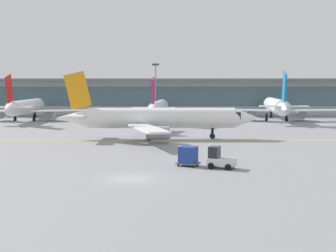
% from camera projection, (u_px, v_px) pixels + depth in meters
% --- Properties ---
extents(ground_plane, '(400.00, 400.00, 0.00)m').
position_uv_depth(ground_plane, '(131.00, 179.00, 39.84)').
color(ground_plane, gray).
extents(taxiway_centreline_stripe, '(109.99, 2.44, 0.01)m').
position_uv_depth(taxiway_centreline_stripe, '(161.00, 140.00, 67.24)').
color(taxiway_centreline_stripe, yellow).
rests_on(taxiway_centreline_stripe, ground_plane).
extents(terminal_concourse, '(191.34, 11.00, 9.60)m').
position_uv_depth(terminal_concourse, '(159.00, 96.00, 126.37)').
color(terminal_concourse, '#B2B7BC').
rests_on(terminal_concourse, ground_plane).
extents(gate_airplane_1, '(28.44, 30.60, 10.14)m').
position_uv_depth(gate_airplane_1, '(26.00, 107.00, 103.91)').
color(gate_airplane_1, white).
rests_on(gate_airplane_1, ground_plane).
extents(gate_airplane_2, '(26.95, 29.03, 9.61)m').
position_uv_depth(gate_airplane_2, '(158.00, 108.00, 103.76)').
color(gate_airplane_2, silver).
rests_on(gate_airplane_2, ground_plane).
extents(gate_airplane_3, '(29.90, 32.30, 10.69)m').
position_uv_depth(gate_airplane_3, '(276.00, 106.00, 103.99)').
color(gate_airplane_3, white).
rests_on(gate_airplane_3, ground_plane).
extents(taxiing_regional_jet, '(30.21, 28.16, 10.03)m').
position_uv_depth(taxiing_regional_jet, '(159.00, 119.00, 68.96)').
color(taxiing_regional_jet, white).
rests_on(taxiing_regional_jet, ground_plane).
extents(baggage_tug, '(2.94, 2.40, 2.10)m').
position_uv_depth(baggage_tug, '(220.00, 159.00, 44.73)').
color(baggage_tug, silver).
rests_on(baggage_tug, ground_plane).
extents(cargo_dolly_lead, '(2.56, 2.30, 1.94)m').
position_uv_depth(cargo_dolly_lead, '(188.00, 155.00, 46.02)').
color(cargo_dolly_lead, '#595B60').
rests_on(cargo_dolly_lead, ground_plane).
extents(apron_light_mast_1, '(1.80, 0.36, 13.39)m').
position_uv_depth(apron_light_mast_1, '(156.00, 87.00, 119.03)').
color(apron_light_mast_1, gray).
rests_on(apron_light_mast_1, ground_plane).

